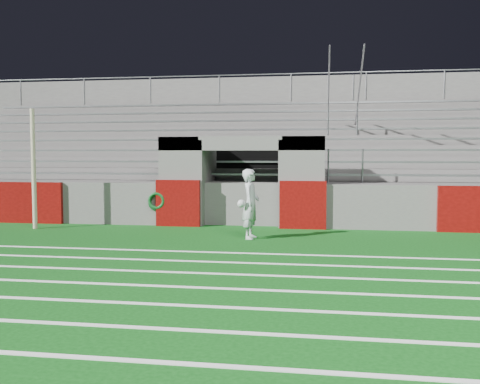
# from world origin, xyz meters

# --- Properties ---
(ground) EXTENTS (90.00, 90.00, 0.00)m
(ground) POSITION_xyz_m (0.00, 0.00, 0.00)
(ground) COLOR #0B430F
(ground) RESTS_ON ground
(field_post) EXTENTS (0.12, 0.12, 3.35)m
(field_post) POSITION_xyz_m (-5.66, 1.84, 1.68)
(field_post) COLOR #C3B491
(field_post) RESTS_ON ground
(field_markings) EXTENTS (28.00, 8.09, 0.01)m
(field_markings) POSITION_xyz_m (0.00, -5.00, 0.01)
(field_markings) COLOR white
(field_markings) RESTS_ON ground
(stadium_structure) EXTENTS (26.00, 8.48, 5.42)m
(stadium_structure) POSITION_xyz_m (0.00, 7.97, 1.49)
(stadium_structure) COLOR #555351
(stadium_structure) RESTS_ON ground
(goalkeeper_with_ball) EXTENTS (0.53, 0.66, 1.73)m
(goalkeeper_with_ball) POSITION_xyz_m (0.59, 1.00, 0.86)
(goalkeeper_with_ball) COLOR silver
(goalkeeper_with_ball) RESTS_ON ground
(hose_coil) EXTENTS (0.54, 0.15, 0.58)m
(hose_coil) POSITION_xyz_m (-2.44, 2.93, 0.71)
(hose_coil) COLOR #0B3918
(hose_coil) RESTS_ON ground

